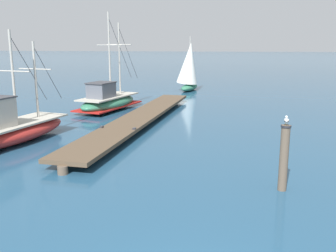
# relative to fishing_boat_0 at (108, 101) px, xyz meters

# --- Properties ---
(floating_dock) EXTENTS (2.96, 17.45, 0.53)m
(floating_dock) POSITION_rel_fishing_boat_0_xyz_m (3.14, -3.74, -0.27)
(floating_dock) COLOR brown
(floating_dock) RESTS_ON ground
(fishing_boat_0) EXTENTS (3.34, 6.81, 6.29)m
(fishing_boat_0) POSITION_rel_fishing_boat_0_xyz_m (0.00, 0.00, 0.00)
(fishing_boat_0) COLOR #337556
(fishing_boat_0) RESTS_ON ground
(fishing_boat_1) EXTENTS (3.26, 6.86, 4.91)m
(fishing_boat_1) POSITION_rel_fishing_boat_0_xyz_m (-1.46, -8.90, -0.00)
(fishing_boat_1) COLOR #AD2823
(fishing_boat_1) RESTS_ON ground
(mooring_piling) EXTENTS (0.30, 0.30, 2.00)m
(mooring_piling) POSITION_rel_fishing_boat_0_xyz_m (9.68, -12.49, 0.40)
(mooring_piling) COLOR brown
(mooring_piling) RESTS_ON ground
(perched_seagull) EXTENTS (0.16, 0.38, 0.26)m
(perched_seagull) POSITION_rel_fishing_boat_0_xyz_m (9.68, -12.50, 1.51)
(perched_seagull) COLOR gold
(perched_seagull) RESTS_ON mooring_piling
(distant_sailboat) EXTENTS (2.56, 3.94, 4.94)m
(distant_sailboat) POSITION_rel_fishing_boat_0_xyz_m (4.01, 11.32, 1.56)
(distant_sailboat) COLOR #337556
(distant_sailboat) RESTS_ON ground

